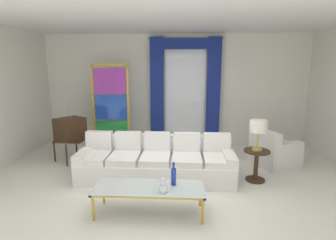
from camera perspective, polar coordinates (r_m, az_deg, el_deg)
name	(u,v)px	position (r m, az deg, el deg)	size (l,w,h in m)	color
ground_plane	(170,187)	(4.89, 0.42, -14.26)	(16.00, 16.00, 0.00)	silver
wall_rear	(175,89)	(7.50, 1.58, 6.57)	(8.00, 0.12, 3.00)	white
ceiling_slab	(172,17)	(5.30, 0.92, 21.16)	(8.00, 7.60, 0.04)	white
curtained_window	(185,81)	(7.32, 3.70, 8.32)	(2.00, 0.17, 2.70)	white
couch_white_long	(156,162)	(5.20, -2.49, -9.02)	(2.93, 0.94, 0.86)	white
coffee_table	(149,189)	(3.98, -4.04, -14.52)	(1.59, 0.57, 0.41)	silver
bottle_blue_decanter	(163,187)	(3.79, -1.00, -14.20)	(0.13, 0.13, 0.21)	silver
bottle_crystal_tall	(174,176)	(3.96, 1.19, -11.83)	(0.07, 0.07, 0.35)	navy
vintage_tv	(70,130)	(6.37, -20.24, -1.97)	(0.75, 0.77, 1.35)	#382314
armchair_white	(273,152)	(6.27, 21.56, -6.45)	(1.08, 1.07, 0.80)	white
stained_glass_divider	(111,109)	(6.96, -12.11, 2.30)	(0.95, 0.05, 2.20)	gold
peacock_figurine	(125,145)	(6.72, -9.20, -5.23)	(0.44, 0.60, 0.50)	beige
round_side_table	(256,163)	(5.30, 18.38, -8.66)	(0.48, 0.48, 0.59)	#382314
table_lamp_brass	(259,128)	(5.12, 18.84, -1.54)	(0.32, 0.32, 0.57)	#B29338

